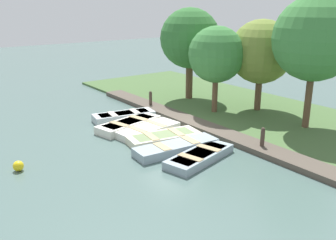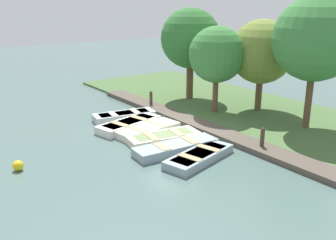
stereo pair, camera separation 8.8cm
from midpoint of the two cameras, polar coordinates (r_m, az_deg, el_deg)
name	(u,v)px [view 1 (the left image)]	position (r m, az deg, el deg)	size (l,w,h in m)	color
ground_plane	(171,130)	(17.30, 0.33, -1.49)	(80.00, 80.00, 0.00)	#4C6660
shore_bank	(245,111)	(20.54, 11.54, 1.40)	(8.00, 24.00, 0.13)	#476638
dock_walkway	(192,122)	(18.02, 3.57, -0.37)	(1.06, 15.60, 0.22)	#51473D
rowboat_0	(124,116)	(18.80, -6.87, 0.58)	(3.18, 1.55, 0.40)	#B2BCC1
rowboat_1	(129,124)	(17.52, -6.10, -0.68)	(3.39, 1.80, 0.39)	silver
rowboat_2	(147,129)	(16.84, -3.38, -1.45)	(3.13, 1.53, 0.34)	silver
rowboat_3	(164,137)	(15.82, -0.83, -2.68)	(3.26, 1.71, 0.34)	beige
rowboat_4	(176,147)	(14.74, 1.13, -4.17)	(3.55, 1.29, 0.37)	#8C9EA8
rowboat_5	(200,156)	(13.99, 4.67, -5.53)	(3.25, 1.77, 0.33)	#8C9EA8
mooring_post_near	(151,100)	(20.68, -2.80, 3.10)	(0.17, 0.17, 0.99)	#47382D
mooring_post_far	(262,139)	(15.11, 14.02, -2.87)	(0.17, 0.17, 0.99)	#47382D
buoy	(18,166)	(14.11, -22.01, -6.51)	(0.37, 0.37, 0.37)	yellow
park_tree_far_left	(190,39)	(22.04, 3.24, 12.27)	(3.45, 3.45, 5.39)	brown
park_tree_left	(216,55)	(19.27, 7.25, 9.84)	(2.85, 2.85, 4.55)	brown
park_tree_center	(261,52)	(20.07, 13.90, 10.03)	(3.28, 3.28, 4.86)	brown
park_tree_right	(315,39)	(17.65, 21.38, 11.44)	(3.70, 3.70, 5.99)	brown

